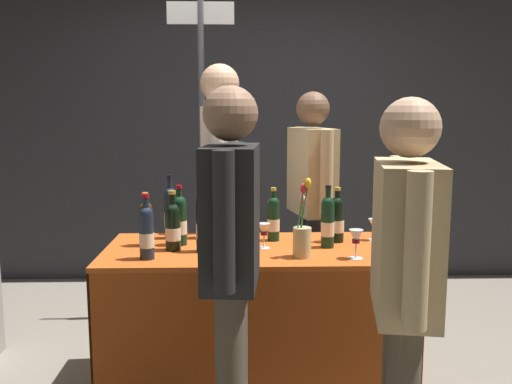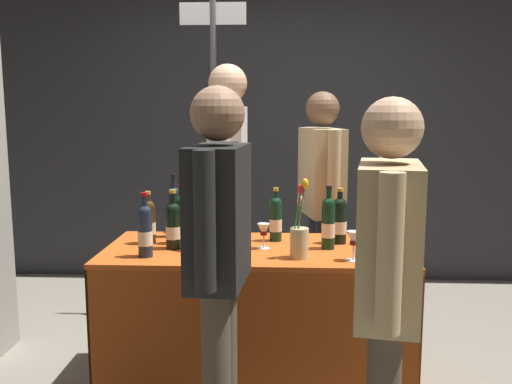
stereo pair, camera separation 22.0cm
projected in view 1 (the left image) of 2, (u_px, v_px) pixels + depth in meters
The scene contains 22 objects.
ground_plane at pixel (256, 384), 3.08m from camera, with size 12.00×12.00×0.00m, color gray.
back_partition at pixel (249, 121), 4.88m from camera, with size 7.88×0.12×2.80m, color #2D2D33.
tasting_table at pixel (256, 291), 3.00m from camera, with size 1.60×0.73×0.77m.
featured_wine_bottle at pixel (173, 226), 2.89m from camera, with size 0.08×0.08×0.31m.
display_bottle_0 at pixel (203, 214), 3.17m from camera, with size 0.08×0.08×0.33m.
display_bottle_1 at pixel (146, 223), 2.99m from camera, with size 0.08×0.08×0.29m.
display_bottle_2 at pixel (273, 218), 3.11m from camera, with size 0.07×0.07×0.30m.
display_bottle_3 at pixel (328, 221), 2.95m from camera, with size 0.07×0.07×0.33m.
display_bottle_4 at pixel (170, 212), 3.16m from camera, with size 0.07×0.07×0.36m.
display_bottle_5 at pixel (180, 220), 3.01m from camera, with size 0.08×0.08×0.33m.
display_bottle_6 at pixel (337, 219), 3.08m from camera, with size 0.08×0.08×0.31m.
display_bottle_7 at pixel (203, 223), 2.86m from camera, with size 0.07×0.07×0.34m.
display_bottle_8 at pixel (146, 232), 2.72m from camera, with size 0.07×0.07×0.32m.
wine_glass_near_vendor at pixel (264, 231), 2.94m from camera, with size 0.07×0.07×0.13m.
wine_glass_mid at pixel (356, 238), 2.73m from camera, with size 0.07×0.07×0.15m.
wine_glass_near_taster at pixel (374, 225), 3.12m from camera, with size 0.07×0.07×0.12m.
flower_vase at pixel (302, 236), 2.76m from camera, with size 0.09×0.09×0.40m.
vendor_presenter at pixel (312, 189), 3.73m from camera, with size 0.30×0.60×1.62m.
vendor_assistant at pixel (221, 175), 3.55m from camera, with size 0.24×0.61×1.78m.
taster_foreground_right at pixel (231, 247), 2.26m from camera, with size 0.24×0.56×1.60m.
taster_foreground_left at pixel (405, 271), 2.01m from camera, with size 0.28×0.60×1.55m.
booth_signpost at pixel (202, 133), 3.94m from camera, with size 0.46×0.04×2.26m.
Camera 1 is at (-0.08, -2.88, 1.51)m, focal length 39.10 mm.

